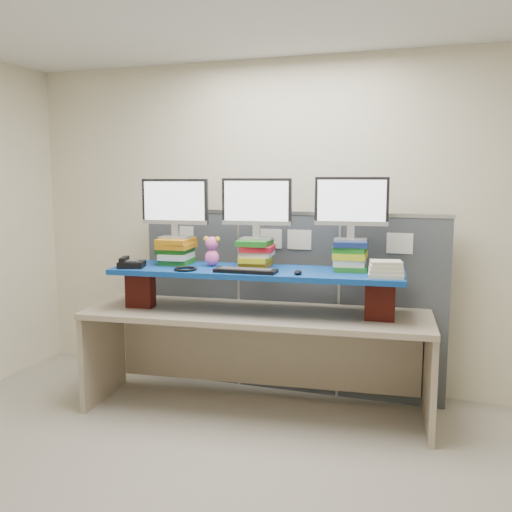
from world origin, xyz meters
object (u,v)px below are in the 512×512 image
(monitor_right, at_px, (351,205))
(desk_phone, at_px, (131,264))
(desk, at_px, (256,332))
(blue_board, at_px, (256,272))
(monitor_center, at_px, (257,205))
(monitor_left, at_px, (175,205))
(keyboard, at_px, (246,271))

(monitor_right, height_order, desk_phone, monitor_right)
(desk, distance_m, blue_board, 0.47)
(desk, relative_size, desk_phone, 11.55)
(monitor_center, height_order, desk_phone, monitor_center)
(monitor_left, relative_size, keyboard, 1.16)
(monitor_right, relative_size, keyboard, 1.16)
(keyboard, bearing_deg, desk, 78.63)
(blue_board, bearing_deg, monitor_center, 100.98)
(keyboard, relative_size, desk_phone, 2.00)
(keyboard, bearing_deg, monitor_center, 89.47)
(desk, bearing_deg, blue_board, 0.00)
(monitor_center, relative_size, keyboard, 1.16)
(monitor_right, bearing_deg, desk_phone, -171.25)
(monitor_left, relative_size, monitor_center, 1.00)
(desk_phone, bearing_deg, monitor_left, 31.19)
(monitor_left, height_order, keyboard, monitor_left)
(desk, xyz_separation_m, monitor_left, (-0.69, 0.05, 0.96))
(blue_board, bearing_deg, desk_phone, -171.96)
(blue_board, distance_m, monitor_center, 0.51)
(desk, relative_size, monitor_right, 4.98)
(desk, relative_size, monitor_left, 4.98)
(blue_board, distance_m, monitor_right, 0.86)
(monitor_right, height_order, keyboard, monitor_right)
(desk_phone, bearing_deg, monitor_right, -3.02)
(monitor_left, distance_m, monitor_center, 0.66)
(keyboard, bearing_deg, desk_phone, -178.28)
(monitor_center, bearing_deg, desk, -79.02)
(blue_board, height_order, monitor_right, monitor_right)
(blue_board, relative_size, monitor_center, 4.06)
(monitor_right, distance_m, keyboard, 0.91)
(monitor_left, distance_m, monitor_right, 1.37)
(blue_board, xyz_separation_m, keyboard, (-0.02, -0.16, 0.03))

